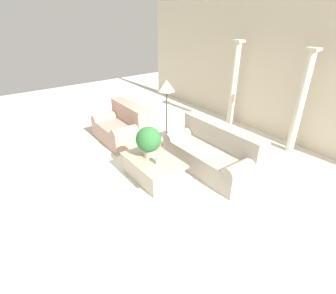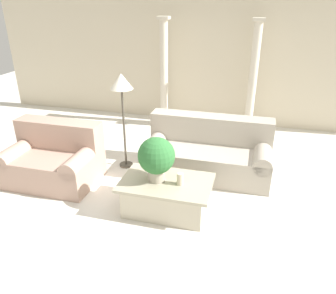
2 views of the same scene
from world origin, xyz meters
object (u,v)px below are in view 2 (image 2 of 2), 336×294
at_px(floor_lamp, 122,88).
at_px(loveseat, 54,159).
at_px(sofa_long, 208,152).
at_px(coffee_table, 166,195).
at_px(potted_plant, 156,157).

bearing_deg(floor_lamp, loveseat, -142.21).
relative_size(sofa_long, coffee_table, 1.66).
bearing_deg(potted_plant, sofa_long, 67.71).
height_order(sofa_long, coffee_table, sofa_long).
xyz_separation_m(loveseat, floor_lamp, (0.90, 0.70, 1.00)).
xyz_separation_m(coffee_table, potted_plant, (-0.13, 0.00, 0.56)).
bearing_deg(coffee_table, potted_plant, 178.94).
distance_m(sofa_long, potted_plant, 1.38).
relative_size(loveseat, potted_plant, 2.30).
bearing_deg(loveseat, coffee_table, -10.51).
bearing_deg(floor_lamp, sofa_long, 6.51).
bearing_deg(sofa_long, potted_plant, -112.29).
bearing_deg(coffee_table, loveseat, 169.49).
xyz_separation_m(potted_plant, floor_lamp, (-0.87, 1.05, 0.57)).
bearing_deg(loveseat, potted_plant, -11.19).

